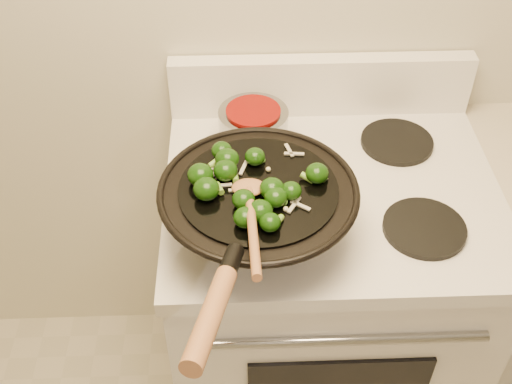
{
  "coord_description": "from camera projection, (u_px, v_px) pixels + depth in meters",
  "views": [
    {
      "loc": [
        -0.36,
        0.07,
        1.93
      ],
      "look_at": [
        -0.32,
        1.04,
        1.03
      ],
      "focal_mm": 45.0,
      "sensor_mm": 36.0,
      "label": 1
    }
  ],
  "objects": [
    {
      "name": "saucepan",
      "position": [
        254.0,
        127.0,
        1.56
      ],
      "size": [
        0.17,
        0.27,
        0.1
      ],
      "color": "#909298",
      "rests_on": "stove"
    },
    {
      "name": "wok",
      "position": [
        258.0,
        209.0,
        1.32
      ],
      "size": [
        0.41,
        0.67,
        0.22
      ],
      "color": "black",
      "rests_on": "stove"
    },
    {
      "name": "stove",
      "position": [
        319.0,
        303.0,
        1.8
      ],
      "size": [
        0.78,
        0.67,
        1.08
      ],
      "color": "white",
      "rests_on": "ground"
    },
    {
      "name": "wooden_spoon",
      "position": [
        251.0,
        210.0,
        1.2
      ],
      "size": [
        0.07,
        0.31,
        0.08
      ],
      "color": "#A0663E",
      "rests_on": "wok"
    },
    {
      "name": "stirfry",
      "position": [
        247.0,
        184.0,
        1.27
      ],
      "size": [
        0.29,
        0.27,
        0.05
      ],
      "color": "#113308",
      "rests_on": "wok"
    }
  ]
}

